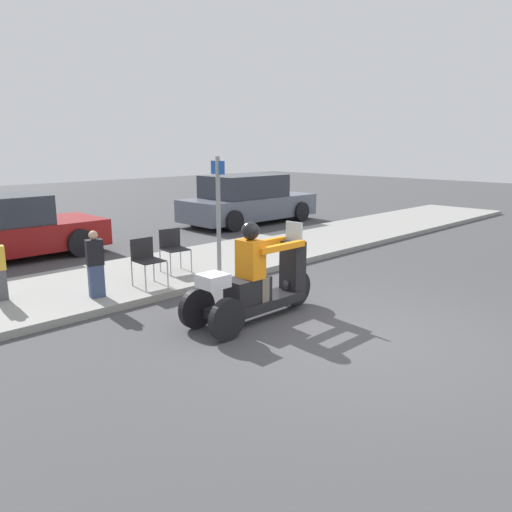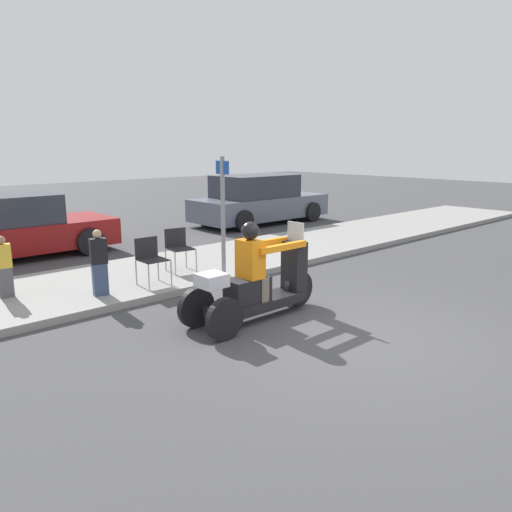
% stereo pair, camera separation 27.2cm
% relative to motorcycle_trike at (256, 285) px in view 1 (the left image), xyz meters
% --- Properties ---
extents(ground_plane, '(60.00, 60.00, 0.00)m').
position_rel_motorcycle_trike_xyz_m(ground_plane, '(0.45, -1.47, -0.52)').
color(ground_plane, '#424244').
extents(sidewalk_strip, '(28.00, 2.80, 0.12)m').
position_rel_motorcycle_trike_xyz_m(sidewalk_strip, '(0.45, 3.13, -0.46)').
color(sidewalk_strip, gray).
rests_on(sidewalk_strip, ground).
extents(motorcycle_trike, '(2.32, 0.74, 1.47)m').
position_rel_motorcycle_trike_xyz_m(motorcycle_trike, '(0.00, 0.00, 0.00)').
color(motorcycle_trike, black).
rests_on(motorcycle_trike, ground).
extents(spectator_by_tree, '(0.29, 0.21, 1.08)m').
position_rel_motorcycle_trike_xyz_m(spectator_by_tree, '(-1.33, 2.31, 0.12)').
color(spectator_by_tree, '#38476B').
rests_on(spectator_by_tree, sidewalk_strip).
extents(folding_chair_curbside, '(0.47, 0.47, 0.82)m').
position_rel_motorcycle_trike_xyz_m(folding_chair_curbside, '(-0.37, 2.35, 0.10)').
color(folding_chair_curbside, '#A5A8AD').
rests_on(folding_chair_curbside, sidewalk_strip).
extents(folding_chair_set_back, '(0.52, 0.52, 0.82)m').
position_rel_motorcycle_trike_xyz_m(folding_chair_set_back, '(0.52, 2.83, 0.10)').
color(folding_chair_set_back, '#A5A8AD').
rests_on(folding_chair_set_back, sidewalk_strip).
extents(parked_car_lot_left, '(4.67, 2.04, 1.57)m').
position_rel_motorcycle_trike_xyz_m(parked_car_lot_left, '(6.25, 6.76, 0.21)').
color(parked_car_lot_left, slate).
rests_on(parked_car_lot_left, ground).
extents(street_sign, '(0.08, 0.36, 2.20)m').
position_rel_motorcycle_trike_xyz_m(street_sign, '(0.97, 1.98, 0.79)').
color(street_sign, gray).
rests_on(street_sign, sidewalk_strip).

